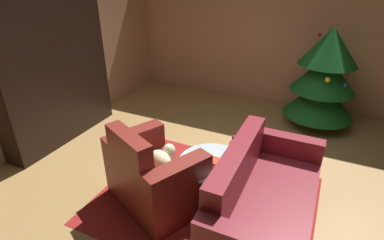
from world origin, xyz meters
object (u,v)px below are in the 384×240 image
object	(u,v)px
bookshelf_unit	(58,63)
armchair_red	(153,177)
coffee_table	(213,165)
bottle_on_table	(232,151)
couch_red	(262,201)
decorated_tree	(324,77)
book_stack_on_table	(215,163)

from	to	relation	value
bookshelf_unit	armchair_red	xyz separation A→B (m)	(1.90, -0.74, -0.75)
bookshelf_unit	coffee_table	world-z (taller)	bookshelf_unit
bookshelf_unit	bottle_on_table	xyz separation A→B (m)	(2.59, -0.33, -0.49)
couch_red	coffee_table	size ratio (longest dim) A/B	2.32
bookshelf_unit	couch_red	distance (m)	3.14
armchair_red	bottle_on_table	size ratio (longest dim) A/B	4.01
armchair_red	bookshelf_unit	bearing A→B (deg)	158.62
armchair_red	bottle_on_table	world-z (taller)	armchair_red
couch_red	decorated_tree	distance (m)	2.50
coffee_table	decorated_tree	distance (m)	2.45
armchair_red	bottle_on_table	bearing A→B (deg)	30.97
coffee_table	book_stack_on_table	xyz separation A→B (m)	(0.04, -0.05, 0.08)
couch_red	bottle_on_table	bearing A→B (deg)	147.08
armchair_red	coffee_table	world-z (taller)	armchair_red
armchair_red	book_stack_on_table	size ratio (longest dim) A/B	5.42
bookshelf_unit	couch_red	world-z (taller)	bookshelf_unit
couch_red	coffee_table	xyz separation A→B (m)	(-0.56, 0.16, 0.14)
bottle_on_table	decorated_tree	distance (m)	2.28
book_stack_on_table	decorated_tree	xyz separation A→B (m)	(0.80, 2.33, 0.28)
book_stack_on_table	armchair_red	bearing A→B (deg)	-155.02
bookshelf_unit	decorated_tree	xyz separation A→B (m)	(3.27, 1.85, -0.30)
couch_red	coffee_table	world-z (taller)	couch_red
bookshelf_unit	armchair_red	distance (m)	2.17
couch_red	bottle_on_table	xyz separation A→B (m)	(-0.39, 0.26, 0.30)
book_stack_on_table	decorated_tree	bearing A→B (deg)	70.95
armchair_red	decorated_tree	size ratio (longest dim) A/B	0.78
coffee_table	book_stack_on_table	distance (m)	0.10
bookshelf_unit	bottle_on_table	distance (m)	2.66
decorated_tree	armchair_red	bearing A→B (deg)	-117.85
couch_red	bookshelf_unit	bearing A→B (deg)	168.97
bookshelf_unit	coffee_table	size ratio (longest dim) A/B	3.05
couch_red	book_stack_on_table	bearing A→B (deg)	168.91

